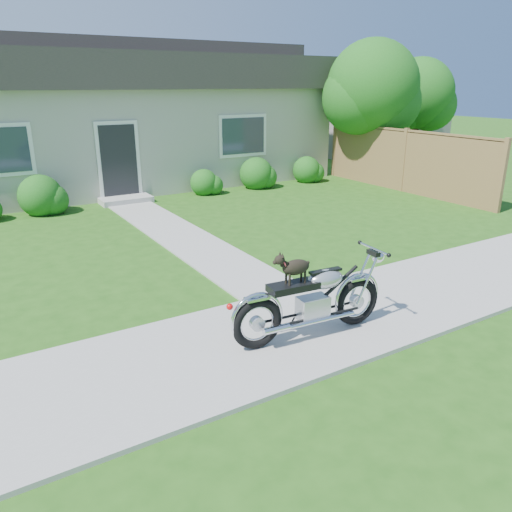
{
  "coord_description": "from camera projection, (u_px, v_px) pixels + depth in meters",
  "views": [
    {
      "loc": [
        -5.54,
        -4.93,
        3.16
      ],
      "look_at": [
        -1.91,
        1.0,
        0.75
      ],
      "focal_mm": 35.0,
      "sensor_mm": 36.0,
      "label": 1
    }
  ],
  "objects": [
    {
      "name": "fence",
      "position": [
        404.0,
        160.0,
        15.18
      ],
      "size": [
        0.12,
        6.62,
        1.9
      ],
      "color": "#9C7146",
      "rests_on": "ground"
    },
    {
      "name": "shrub_row",
      "position": [
        172.0,
        184.0,
        14.37
      ],
      "size": [
        10.78,
        1.09,
        1.09
      ],
      "color": "#1D5C18",
      "rests_on": "ground"
    },
    {
      "name": "walkway",
      "position": [
        177.0,
        234.0,
        11.03
      ],
      "size": [
        1.2,
        8.0,
        0.03
      ],
      "primitive_type": "cube",
      "color": "#9E9B93",
      "rests_on": "ground"
    },
    {
      "name": "potted_plant_right",
      "position": [
        204.0,
        182.0,
        14.95
      ],
      "size": [
        0.55,
        0.55,
        0.7
      ],
      "primitive_type": "imported",
      "rotation": [
        0.0,
        0.0,
        4.01
      ],
      "color": "#28681C",
      "rests_on": "ground"
    },
    {
      "name": "sidewalk",
      "position": [
        394.0,
        297.0,
        7.74
      ],
      "size": [
        24.0,
        2.2,
        0.04
      ],
      "primitive_type": "cube",
      "color": "#9E9B93",
      "rests_on": "ground"
    },
    {
      "name": "tree_far",
      "position": [
        422.0,
        97.0,
        19.51
      ],
      "size": [
        2.74,
        2.71,
        4.15
      ],
      "color": "#3D2B1C",
      "rests_on": "ground"
    },
    {
      "name": "ground",
      "position": [
        394.0,
        298.0,
        7.75
      ],
      "size": [
        80.0,
        80.0,
        0.0
      ],
      "primitive_type": "plane",
      "color": "#235114",
      "rests_on": "ground"
    },
    {
      "name": "potted_plant_left",
      "position": [
        35.0,
        200.0,
        12.61
      ],
      "size": [
        0.88,
        0.87,
        0.74
      ],
      "primitive_type": "imported",
      "rotation": [
        0.0,
        0.0,
        2.45
      ],
      "color": "#1E5015",
      "rests_on": "ground"
    },
    {
      "name": "house",
      "position": [
        133.0,
        115.0,
        16.7
      ],
      "size": [
        12.6,
        7.03,
        4.5
      ],
      "color": "#B0AC9E",
      "rests_on": "ground"
    },
    {
      "name": "motorcycle_with_dog",
      "position": [
        312.0,
        299.0,
        6.38
      ],
      "size": [
        2.22,
        0.6,
        1.18
      ],
      "rotation": [
        0.0,
        0.0,
        -0.1
      ],
      "color": "black",
      "rests_on": "sidewalk"
    },
    {
      "name": "tree_near",
      "position": [
        377.0,
        91.0,
        16.2
      ],
      "size": [
        2.98,
        2.97,
        4.56
      ],
      "color": "#3D2B1C",
      "rests_on": "ground"
    }
  ]
}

